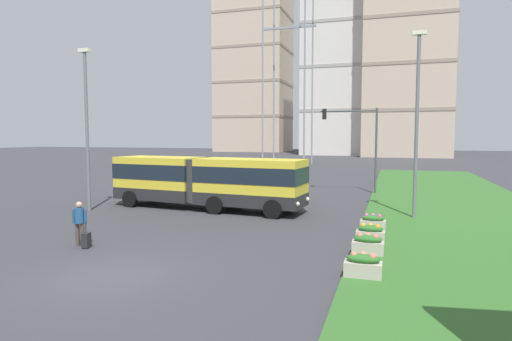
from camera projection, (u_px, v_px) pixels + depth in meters
ground_plane at (114, 276)px, 13.14m from camera, size 260.00×260.00×0.00m
grass_median at (476, 231)px, 19.11m from camera, size 10.00×70.00×0.08m
articulated_bus at (206, 181)px, 25.07m from camera, size 12.02×3.81×3.00m
car_silver_hatch at (197, 183)px, 32.48m from camera, size 4.54×2.32×1.58m
pedestrian_crossing at (80, 220)px, 16.64m from camera, size 0.57×0.36×1.74m
rolling_suitcase at (86, 240)px, 16.37m from camera, size 0.32×0.41×0.97m
flower_planter_0 at (363, 265)px, 12.81m from camera, size 1.10×0.56×0.74m
flower_planter_1 at (368, 244)px, 15.29m from camera, size 1.10×0.56×0.74m
flower_planter_2 at (370, 233)px, 17.01m from camera, size 1.10×0.56×0.74m
flower_planter_3 at (373, 222)px, 19.18m from camera, size 1.10×0.56×0.74m
traffic_light_far_right at (358, 135)px, 32.02m from camera, size 4.23×0.28×6.35m
streetlight_left at (87, 123)px, 24.27m from camera, size 0.70×0.28×9.15m
streetlight_median at (417, 118)px, 21.78m from camera, size 0.70×0.28×9.53m
apartment_tower_west at (254, 69)px, 121.81m from camera, size 19.32×16.35×46.66m
apartment_tower_westcentre at (340, 52)px, 102.07m from camera, size 15.52×20.09×48.28m
apartment_tower_centre at (408, 26)px, 90.43m from camera, size 17.61×17.02×54.86m
transmission_pylon at (288, 51)px, 62.17m from camera, size 9.00×6.24×30.40m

